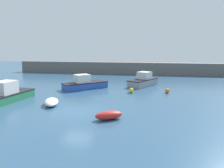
{
  "coord_description": "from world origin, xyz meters",
  "views": [
    {
      "loc": [
        6.36,
        -17.81,
        5.71
      ],
      "look_at": [
        1.31,
        10.01,
        0.86
      ],
      "focal_mm": 35.0,
      "sensor_mm": 36.0,
      "label": 1
    }
  ],
  "objects_px": {
    "motorboat_grey_hull": "(85,84)",
    "motorboat_with_cabin": "(143,81)",
    "mooring_buoy_orange": "(167,91)",
    "fishing_dinghy_green": "(109,115)",
    "mooring_buoy_yellow": "(131,90)",
    "rowboat_white_midwater": "(51,102)",
    "open_tender_yellow": "(5,88)",
    "cabin_cruiser_white": "(8,94)"
  },
  "relations": [
    {
      "from": "rowboat_white_midwater",
      "to": "fishing_dinghy_green",
      "type": "distance_m",
      "value": 7.21
    },
    {
      "from": "rowboat_white_midwater",
      "to": "mooring_buoy_orange",
      "type": "bearing_deg",
      "value": -78.52
    },
    {
      "from": "fishing_dinghy_green",
      "to": "mooring_buoy_orange",
      "type": "xyz_separation_m",
      "value": [
        5.25,
        11.11,
        -0.07
      ]
    },
    {
      "from": "open_tender_yellow",
      "to": "motorboat_grey_hull",
      "type": "bearing_deg",
      "value": 17.43
    },
    {
      "from": "motorboat_grey_hull",
      "to": "open_tender_yellow",
      "type": "bearing_deg",
      "value": 157.03
    },
    {
      "from": "fishing_dinghy_green",
      "to": "mooring_buoy_yellow",
      "type": "relative_size",
      "value": 4.07
    },
    {
      "from": "motorboat_grey_hull",
      "to": "mooring_buoy_orange",
      "type": "xyz_separation_m",
      "value": [
        11.01,
        -0.92,
        -0.4
      ]
    },
    {
      "from": "rowboat_white_midwater",
      "to": "mooring_buoy_orange",
      "type": "distance_m",
      "value": 14.09
    },
    {
      "from": "open_tender_yellow",
      "to": "mooring_buoy_orange",
      "type": "height_order",
      "value": "open_tender_yellow"
    },
    {
      "from": "cabin_cruiser_white",
      "to": "fishing_dinghy_green",
      "type": "bearing_deg",
      "value": -100.78
    },
    {
      "from": "mooring_buoy_yellow",
      "to": "mooring_buoy_orange",
      "type": "bearing_deg",
      "value": 8.45
    },
    {
      "from": "motorboat_with_cabin",
      "to": "mooring_buoy_orange",
      "type": "relative_size",
      "value": 10.37
    },
    {
      "from": "rowboat_white_midwater",
      "to": "mooring_buoy_orange",
      "type": "relative_size",
      "value": 5.77
    },
    {
      "from": "cabin_cruiser_white",
      "to": "mooring_buoy_orange",
      "type": "bearing_deg",
      "value": -59.12
    },
    {
      "from": "motorboat_grey_hull",
      "to": "mooring_buoy_yellow",
      "type": "height_order",
      "value": "motorboat_grey_hull"
    },
    {
      "from": "motorboat_grey_hull",
      "to": "motorboat_with_cabin",
      "type": "relative_size",
      "value": 1.04
    },
    {
      "from": "mooring_buoy_yellow",
      "to": "rowboat_white_midwater",
      "type": "bearing_deg",
      "value": -135.19
    },
    {
      "from": "fishing_dinghy_green",
      "to": "motorboat_with_cabin",
      "type": "bearing_deg",
      "value": -126.97
    },
    {
      "from": "motorboat_grey_hull",
      "to": "rowboat_white_midwater",
      "type": "xyz_separation_m",
      "value": [
        -0.68,
        -8.8,
        -0.37
      ]
    },
    {
      "from": "motorboat_with_cabin",
      "to": "cabin_cruiser_white",
      "type": "bearing_deg",
      "value": -20.07
    },
    {
      "from": "open_tender_yellow",
      "to": "fishing_dinghy_green",
      "type": "bearing_deg",
      "value": -31.85
    },
    {
      "from": "mooring_buoy_orange",
      "to": "mooring_buoy_yellow",
      "type": "distance_m",
      "value": 4.47
    },
    {
      "from": "motorboat_grey_hull",
      "to": "fishing_dinghy_green",
      "type": "distance_m",
      "value": 13.35
    },
    {
      "from": "rowboat_white_midwater",
      "to": "open_tender_yellow",
      "type": "height_order",
      "value": "open_tender_yellow"
    },
    {
      "from": "mooring_buoy_orange",
      "to": "mooring_buoy_yellow",
      "type": "xyz_separation_m",
      "value": [
        -4.42,
        -0.66,
        0.02
      ]
    },
    {
      "from": "mooring_buoy_yellow",
      "to": "open_tender_yellow",
      "type": "bearing_deg",
      "value": -172.88
    },
    {
      "from": "fishing_dinghy_green",
      "to": "open_tender_yellow",
      "type": "xyz_separation_m",
      "value": [
        -15.38,
        8.43,
        0.1
      ]
    },
    {
      "from": "motorboat_grey_hull",
      "to": "mooring_buoy_orange",
      "type": "relative_size",
      "value": 10.76
    },
    {
      "from": "motorboat_grey_hull",
      "to": "open_tender_yellow",
      "type": "distance_m",
      "value": 10.27
    },
    {
      "from": "fishing_dinghy_green",
      "to": "mooring_buoy_orange",
      "type": "relative_size",
      "value": 4.39
    },
    {
      "from": "mooring_buoy_orange",
      "to": "mooring_buoy_yellow",
      "type": "relative_size",
      "value": 0.93
    },
    {
      "from": "cabin_cruiser_white",
      "to": "mooring_buoy_yellow",
      "type": "xyz_separation_m",
      "value": [
        12.43,
        6.62,
        -0.48
      ]
    },
    {
      "from": "cabin_cruiser_white",
      "to": "rowboat_white_midwater",
      "type": "bearing_deg",
      "value": -89.09
    },
    {
      "from": "motorboat_grey_hull",
      "to": "mooring_buoy_orange",
      "type": "height_order",
      "value": "motorboat_grey_hull"
    },
    {
      "from": "cabin_cruiser_white",
      "to": "motorboat_with_cabin",
      "type": "relative_size",
      "value": 1.06
    },
    {
      "from": "rowboat_white_midwater",
      "to": "open_tender_yellow",
      "type": "relative_size",
      "value": 0.96
    },
    {
      "from": "fishing_dinghy_green",
      "to": "mooring_buoy_yellow",
      "type": "height_order",
      "value": "fishing_dinghy_green"
    },
    {
      "from": "motorboat_grey_hull",
      "to": "motorboat_with_cabin",
      "type": "distance_m",
      "value": 8.67
    },
    {
      "from": "mooring_buoy_orange",
      "to": "motorboat_grey_hull",
      "type": "bearing_deg",
      "value": 175.21
    },
    {
      "from": "cabin_cruiser_white",
      "to": "mooring_buoy_orange",
      "type": "xyz_separation_m",
      "value": [
        16.85,
        7.28,
        -0.5
      ]
    },
    {
      "from": "motorboat_grey_hull",
      "to": "fishing_dinghy_green",
      "type": "relative_size",
      "value": 2.45
    },
    {
      "from": "motorboat_grey_hull",
      "to": "motorboat_with_cabin",
      "type": "bearing_deg",
      "value": -18.32
    }
  ]
}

